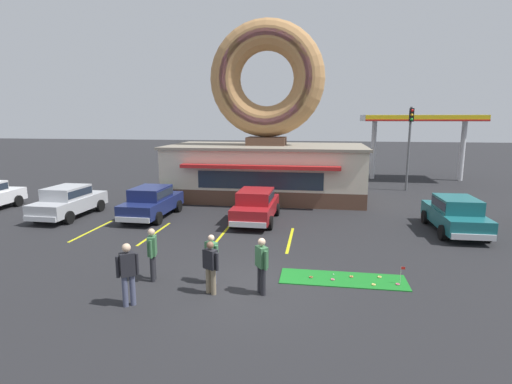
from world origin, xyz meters
TOP-DOWN VIEW (x-y plane):
  - ground_plane at (0.00, 0.00)m, footprint 160.00×160.00m
  - donut_shop_building at (-1.17, 13.94)m, footprint 12.30×6.75m
  - putting_mat at (2.98, 1.03)m, footprint 3.94×1.24m
  - mini_donut_near_left at (1.98, 0.97)m, footprint 0.13×0.13m
  - mini_donut_near_right at (4.14, 1.33)m, footprint 0.13×0.13m
  - mini_donut_mid_left at (4.61, 0.83)m, footprint 0.13×0.13m
  - mini_donut_mid_centre at (3.88, 0.68)m, footprint 0.13×0.13m
  - mini_donut_mid_right at (3.25, 1.21)m, footprint 0.13×0.13m
  - mini_donut_far_left at (2.66, 0.89)m, footprint 0.13×0.13m
  - golf_ball at (2.69, 1.31)m, footprint 0.04×0.04m
  - putting_flag_pin at (4.73, 0.94)m, footprint 0.13×0.01m
  - car_navy at (-6.26, 7.74)m, footprint 2.03×4.58m
  - car_teal at (8.19, 7.29)m, footprint 2.03×4.58m
  - car_silver at (-10.56, 7.21)m, footprint 2.04×4.59m
  - car_red at (-0.86, 7.74)m, footprint 2.03×4.58m
  - pedestrian_blue_sweater_man at (-0.87, -0.59)m, footprint 0.54×0.39m
  - pedestrian_hooded_kid at (0.58, -0.37)m, footprint 0.42×0.50m
  - pedestrian_leather_jacket_man at (-1.04, 0.15)m, footprint 0.49×0.42m
  - pedestrian_clipboard_woman at (-2.92, 0.07)m, footprint 0.32×0.58m
  - pedestrian_beanie_man at (-2.86, -1.68)m, footprint 0.50×0.42m
  - trash_bin at (-6.59, 10.72)m, footprint 0.57×0.57m
  - traffic_light_pole at (8.28, 17.89)m, footprint 0.28×0.47m
  - gas_station_canopy at (10.12, 23.43)m, footprint 9.00×4.46m
  - parking_stripe_far_left at (-7.98, 5.00)m, footprint 0.12×3.60m
  - parking_stripe_left at (-4.98, 5.00)m, footprint 0.12×3.60m
  - parking_stripe_mid_left at (-1.98, 5.00)m, footprint 0.12×3.60m
  - parking_stripe_centre at (1.02, 5.00)m, footprint 0.12×3.60m

SIDE VIEW (x-z plane):
  - ground_plane at x=0.00m, z-range 0.00..0.00m
  - parking_stripe_far_left at x=-7.98m, z-range 0.00..0.01m
  - parking_stripe_left at x=-4.98m, z-range 0.00..0.01m
  - parking_stripe_mid_left at x=-1.98m, z-range 0.00..0.01m
  - parking_stripe_centre at x=1.02m, z-range 0.00..0.01m
  - putting_mat at x=2.98m, z-range 0.00..0.03m
  - mini_donut_near_left at x=1.98m, z-range 0.03..0.07m
  - mini_donut_near_right at x=4.14m, z-range 0.03..0.07m
  - mini_donut_mid_left at x=4.61m, z-range 0.03..0.07m
  - mini_donut_mid_centre at x=3.88m, z-range 0.03..0.07m
  - mini_donut_mid_right at x=3.25m, z-range 0.03..0.07m
  - mini_donut_far_left at x=2.66m, z-range 0.03..0.07m
  - golf_ball at x=2.69m, z-range 0.03..0.07m
  - putting_flag_pin at x=4.73m, z-range 0.16..0.71m
  - trash_bin at x=-6.59m, z-range 0.01..0.99m
  - pedestrian_leather_jacket_man at x=-1.04m, z-range 0.08..1.62m
  - pedestrian_blue_sweater_man at x=-0.87m, z-range 0.08..1.65m
  - car_navy at x=-6.26m, z-range 0.07..1.67m
  - car_teal at x=8.19m, z-range 0.07..1.67m
  - car_silver at x=-10.56m, z-range 0.07..1.67m
  - car_red at x=-0.86m, z-range 0.07..1.67m
  - pedestrian_hooded_kid at x=0.58m, z-range 0.09..1.77m
  - pedestrian_clipboard_woman at x=-2.92m, z-range 0.09..1.78m
  - pedestrian_beanie_man at x=-2.86m, z-range 0.10..1.87m
  - traffic_light_pole at x=8.28m, z-range 0.81..6.61m
  - donut_shop_building at x=-1.17m, z-range -1.74..9.22m
  - gas_station_canopy at x=10.12m, z-range 2.21..7.51m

